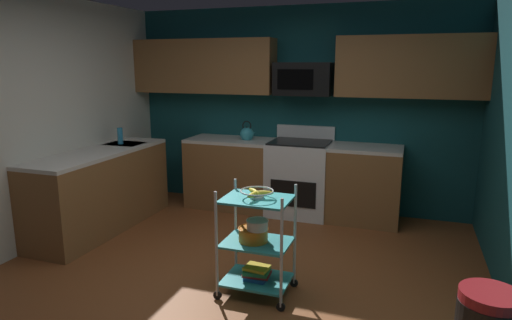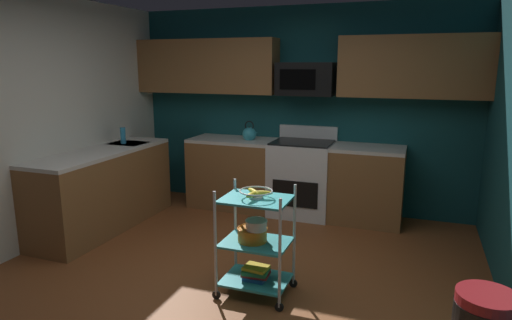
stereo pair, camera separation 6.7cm
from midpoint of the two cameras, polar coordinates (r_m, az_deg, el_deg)
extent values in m
cube|color=brown|center=(4.01, -3.62, -16.14)|extent=(4.40, 4.80, 0.04)
cube|color=#14474C|center=(5.86, 5.90, 6.45)|extent=(4.52, 0.06, 2.60)
cube|color=silver|center=(4.92, -28.39, 3.95)|extent=(0.06, 4.80, 2.60)
cube|color=brown|center=(5.70, 4.88, -2.49)|extent=(2.73, 0.60, 0.88)
cube|color=silver|center=(5.60, 4.97, 2.06)|extent=(2.73, 0.60, 0.04)
cube|color=brown|center=(5.46, -18.57, -3.77)|extent=(0.60, 1.92, 0.88)
cube|color=silver|center=(5.35, -18.90, 0.98)|extent=(0.60, 1.92, 0.04)
cube|color=#B7BABC|center=(5.76, -15.70, 1.33)|extent=(0.44, 0.36, 0.16)
cube|color=white|center=(5.66, 6.22, -2.42)|extent=(0.76, 0.64, 0.92)
cube|color=black|center=(5.39, 5.34, -4.37)|extent=(0.56, 0.01, 0.32)
cube|color=white|center=(5.83, 7.04, 3.51)|extent=(0.76, 0.06, 0.18)
cube|color=black|center=(5.56, 6.33, 2.28)|extent=(0.72, 0.60, 0.02)
cube|color=brown|center=(6.08, -6.03, 11.84)|extent=(1.94, 0.33, 0.70)
cube|color=brown|center=(5.45, 19.82, 11.17)|extent=(1.66, 0.33, 0.70)
cube|color=black|center=(5.59, 6.80, 10.26)|extent=(0.70, 0.38, 0.40)
cube|color=black|center=(5.41, 5.68, 10.23)|extent=(0.44, 0.01, 0.24)
cylinder|color=silver|center=(3.62, -4.70, -10.74)|extent=(0.02, 0.02, 0.88)
cylinder|color=black|center=(3.81, -4.58, -16.85)|extent=(0.07, 0.02, 0.07)
cylinder|color=silver|center=(3.44, 3.64, -11.96)|extent=(0.02, 0.02, 0.88)
cylinder|color=black|center=(3.64, 3.54, -18.29)|extent=(0.07, 0.02, 0.07)
cylinder|color=silver|center=(3.96, -2.18, -8.60)|extent=(0.02, 0.02, 0.88)
cylinder|color=black|center=(4.14, -2.13, -14.30)|extent=(0.07, 0.02, 0.07)
cylinder|color=silver|center=(3.80, 5.44, -9.56)|extent=(0.02, 0.02, 0.88)
cylinder|color=black|center=(3.99, 5.30, -15.44)|extent=(0.07, 0.02, 0.07)
cube|color=teal|center=(3.84, 0.50, -15.07)|extent=(0.54, 0.41, 0.02)
cube|color=teal|center=(3.70, 0.51, -10.53)|extent=(0.54, 0.41, 0.02)
cube|color=teal|center=(3.58, 0.52, -5.06)|extent=(0.54, 0.41, 0.02)
torus|color=silver|center=(3.56, 0.52, -4.00)|extent=(0.27, 0.27, 0.01)
cylinder|color=silver|center=(3.57, 0.52, -4.77)|extent=(0.12, 0.12, 0.02)
ellipsoid|color=yellow|center=(3.56, 1.33, -4.24)|extent=(0.17, 0.09, 0.04)
ellipsoid|color=yellow|center=(3.60, 0.15, -4.03)|extent=(0.15, 0.14, 0.04)
ellipsoid|color=yellow|center=(3.52, 0.08, -4.42)|extent=(0.08, 0.17, 0.04)
cylinder|color=orange|center=(3.69, 0.04, -9.56)|extent=(0.24, 0.24, 0.11)
torus|color=orange|center=(3.67, 0.04, -8.78)|extent=(0.25, 0.25, 0.01)
cylinder|color=silver|center=(3.62, 0.58, -8.33)|extent=(0.17, 0.17, 0.08)
torus|color=silver|center=(3.61, 0.58, -7.76)|extent=(0.18, 0.18, 0.01)
cube|color=#1E4C8C|center=(3.83, 0.50, -14.75)|extent=(0.19, 0.19, 0.03)
cube|color=#B22626|center=(3.82, 0.50, -14.40)|extent=(0.23, 0.18, 0.02)
cube|color=#26723F|center=(3.81, 0.50, -14.04)|extent=(0.22, 0.19, 0.03)
cube|color=gold|center=(3.80, 0.50, -13.65)|extent=(0.21, 0.17, 0.03)
sphere|color=teal|center=(5.76, -0.54, 3.32)|extent=(0.18, 0.18, 0.18)
sphere|color=black|center=(5.75, -0.54, 4.18)|extent=(0.03, 0.03, 0.03)
cone|color=teal|center=(5.73, 0.22, 3.45)|extent=(0.09, 0.04, 0.06)
torus|color=black|center=(5.74, -0.54, 4.42)|extent=(0.12, 0.01, 0.12)
cylinder|color=#2D8CBF|center=(5.71, -16.35, 3.03)|extent=(0.06, 0.06, 0.20)
cylinder|color=maroon|center=(2.85, 28.17, -15.41)|extent=(0.33, 0.33, 0.06)
camera|label=1|loc=(0.03, -89.51, 0.11)|focal=31.24mm
camera|label=2|loc=(0.03, 90.49, -0.11)|focal=31.24mm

